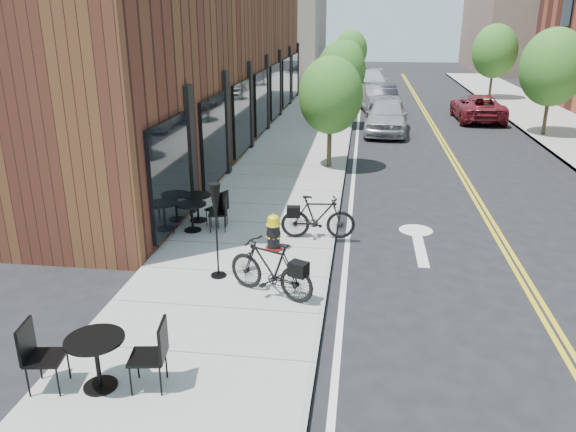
{
  "coord_description": "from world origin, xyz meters",
  "views": [
    {
      "loc": [
        0.55,
        -10.37,
        5.14
      ],
      "look_at": [
        -1.0,
        1.15,
        1.0
      ],
      "focal_mm": 35.0,
      "sensor_mm": 36.0,
      "label": 1
    }
  ],
  "objects_px": {
    "patio_umbrella": "(216,211)",
    "bicycle_right": "(318,217)",
    "bicycle_left": "(271,268)",
    "parked_car_b": "(379,99)",
    "fire_hydrant": "(273,233)",
    "parked_car_a": "(387,116)",
    "bistro_set_c": "(198,204)",
    "bistro_set_b": "(192,213)",
    "parked_car_far": "(477,107)",
    "bistro_set_a": "(97,356)",
    "parked_car_c": "(371,82)"
  },
  "relations": [
    {
      "from": "parked_car_c",
      "to": "parked_car_far",
      "type": "bearing_deg",
      "value": -63.34
    },
    {
      "from": "bicycle_right",
      "to": "bistro_set_a",
      "type": "bearing_deg",
      "value": 151.55
    },
    {
      "from": "parked_car_b",
      "to": "bistro_set_c",
      "type": "bearing_deg",
      "value": -112.68
    },
    {
      "from": "parked_car_b",
      "to": "patio_umbrella",
      "type": "bearing_deg",
      "value": -107.2
    },
    {
      "from": "bicycle_left",
      "to": "parked_car_b",
      "type": "xyz_separation_m",
      "value": [
        2.43,
        22.52,
        0.14
      ]
    },
    {
      "from": "fire_hydrant",
      "to": "parked_car_c",
      "type": "xyz_separation_m",
      "value": [
        2.29,
        28.7,
        0.26
      ]
    },
    {
      "from": "parked_car_a",
      "to": "parked_car_far",
      "type": "xyz_separation_m",
      "value": [
        4.79,
        4.06,
        -0.12
      ]
    },
    {
      "from": "bicycle_right",
      "to": "bistro_set_a",
      "type": "xyz_separation_m",
      "value": [
        -2.61,
        -6.15,
        -0.01
      ]
    },
    {
      "from": "bistro_set_c",
      "to": "parked_car_c",
      "type": "bearing_deg",
      "value": 105.34
    },
    {
      "from": "bistro_set_c",
      "to": "patio_umbrella",
      "type": "bearing_deg",
      "value": -42.08
    },
    {
      "from": "parked_car_b",
      "to": "bicycle_left",
      "type": "bearing_deg",
      "value": -103.94
    },
    {
      "from": "bistro_set_c",
      "to": "parked_car_c",
      "type": "distance_m",
      "value": 27.45
    },
    {
      "from": "fire_hydrant",
      "to": "bistro_set_c",
      "type": "height_order",
      "value": "bistro_set_c"
    },
    {
      "from": "fire_hydrant",
      "to": "bistro_set_a",
      "type": "relative_size",
      "value": 0.44
    },
    {
      "from": "bistro_set_a",
      "to": "bicycle_right",
      "type": "bearing_deg",
      "value": 58.49
    },
    {
      "from": "bicycle_left",
      "to": "bistro_set_a",
      "type": "xyz_separation_m",
      "value": [
        -1.97,
        -3.12,
        -0.04
      ]
    },
    {
      "from": "bistro_set_c",
      "to": "patio_umbrella",
      "type": "relative_size",
      "value": 0.87
    },
    {
      "from": "parked_car_b",
      "to": "parked_car_c",
      "type": "distance_m",
      "value": 8.39
    },
    {
      "from": "fire_hydrant",
      "to": "bistro_set_b",
      "type": "xyz_separation_m",
      "value": [
        -2.18,
        0.92,
        0.05
      ]
    },
    {
      "from": "parked_car_b",
      "to": "parked_car_a",
      "type": "bearing_deg",
      "value": -95.46
    },
    {
      "from": "bistro_set_a",
      "to": "parked_car_b",
      "type": "relative_size",
      "value": 0.4
    },
    {
      "from": "parked_car_a",
      "to": "bistro_set_c",
      "type": "bearing_deg",
      "value": -108.14
    },
    {
      "from": "bicycle_left",
      "to": "parked_car_b",
      "type": "height_order",
      "value": "parked_car_b"
    },
    {
      "from": "bistro_set_a",
      "to": "parked_car_far",
      "type": "bearing_deg",
      "value": 60.06
    },
    {
      "from": "bistro_set_c",
      "to": "parked_car_far",
      "type": "xyz_separation_m",
      "value": [
        9.99,
        17.06,
        0.09
      ]
    },
    {
      "from": "bistro_set_c",
      "to": "patio_umbrella",
      "type": "height_order",
      "value": "patio_umbrella"
    },
    {
      "from": "bistro_set_b",
      "to": "parked_car_a",
      "type": "bearing_deg",
      "value": 58.34
    },
    {
      "from": "bistro_set_a",
      "to": "parked_car_a",
      "type": "height_order",
      "value": "parked_car_a"
    },
    {
      "from": "patio_umbrella",
      "to": "parked_car_far",
      "type": "relative_size",
      "value": 0.41
    },
    {
      "from": "parked_car_b",
      "to": "parked_car_far",
      "type": "height_order",
      "value": "parked_car_b"
    },
    {
      "from": "patio_umbrella",
      "to": "bicycle_right",
      "type": "bearing_deg",
      "value": 52.2
    },
    {
      "from": "bistro_set_c",
      "to": "parked_car_far",
      "type": "bearing_deg",
      "value": 84.49
    },
    {
      "from": "bicycle_right",
      "to": "parked_car_a",
      "type": "distance_m",
      "value": 13.94
    },
    {
      "from": "fire_hydrant",
      "to": "bicycle_left",
      "type": "xyz_separation_m",
      "value": [
        0.3,
        -2.19,
        0.15
      ]
    },
    {
      "from": "patio_umbrella",
      "to": "bicycle_left",
      "type": "bearing_deg",
      "value": -29.04
    },
    {
      "from": "bicycle_right",
      "to": "parked_car_b",
      "type": "height_order",
      "value": "parked_car_b"
    },
    {
      "from": "bicycle_left",
      "to": "patio_umbrella",
      "type": "xyz_separation_m",
      "value": [
        -1.2,
        0.66,
        0.86
      ]
    },
    {
      "from": "bistro_set_a",
      "to": "parked_car_c",
      "type": "distance_m",
      "value": 34.25
    },
    {
      "from": "parked_car_a",
      "to": "parked_car_b",
      "type": "distance_m",
      "value": 5.7
    },
    {
      "from": "bistro_set_c",
      "to": "parked_car_b",
      "type": "bearing_deg",
      "value": 99.96
    },
    {
      "from": "patio_umbrella",
      "to": "parked_car_a",
      "type": "bearing_deg",
      "value": 76.59
    },
    {
      "from": "bicycle_left",
      "to": "bicycle_right",
      "type": "bearing_deg",
      "value": -167.34
    },
    {
      "from": "bistro_set_c",
      "to": "parked_car_c",
      "type": "height_order",
      "value": "parked_car_c"
    },
    {
      "from": "bicycle_right",
      "to": "patio_umbrella",
      "type": "xyz_separation_m",
      "value": [
        -1.84,
        -2.37,
        0.89
      ]
    },
    {
      "from": "fire_hydrant",
      "to": "patio_umbrella",
      "type": "distance_m",
      "value": 2.04
    },
    {
      "from": "fire_hydrant",
      "to": "parked_car_a",
      "type": "distance_m",
      "value": 14.93
    },
    {
      "from": "bistro_set_c",
      "to": "bistro_set_b",
      "type": "bearing_deg",
      "value": -59.88
    },
    {
      "from": "bicycle_left",
      "to": "bistro_set_b",
      "type": "relative_size",
      "value": 1.07
    },
    {
      "from": "bistro_set_b",
      "to": "parked_car_b",
      "type": "relative_size",
      "value": 0.35
    },
    {
      "from": "parked_car_c",
      "to": "parked_car_b",
      "type": "bearing_deg",
      "value": -88.94
    }
  ]
}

